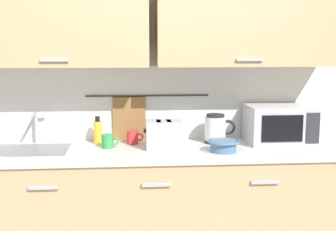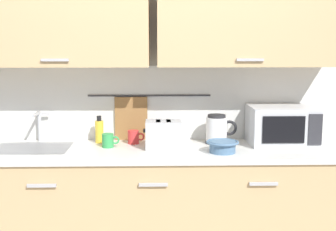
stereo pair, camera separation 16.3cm
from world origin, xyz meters
name	(u,v)px [view 2 (the right image)]	position (x,y,z in m)	size (l,w,h in m)	color
counter_unit	(152,210)	(-0.01, 0.30, 0.46)	(2.53, 0.64, 0.90)	tan
back_wall_assembly	(153,56)	(0.00, 0.53, 1.52)	(3.70, 0.41, 2.50)	silver
sink_faucet	(39,122)	(-0.83, 0.53, 1.04)	(0.09, 0.17, 0.22)	#B2B5BA
microwave	(282,125)	(0.91, 0.41, 1.04)	(0.46, 0.35, 0.27)	silver
electric_kettle	(217,129)	(0.45, 0.44, 1.00)	(0.23, 0.16, 0.21)	black
dish_soap_bottle	(99,131)	(-0.39, 0.48, 0.99)	(0.06, 0.06, 0.20)	yellow
mug_near_sink	(108,140)	(-0.31, 0.33, 0.95)	(0.12, 0.08, 0.09)	green
mixing_bowl	(222,146)	(0.45, 0.16, 0.94)	(0.21, 0.21, 0.08)	#4C7093
toaster	(163,134)	(0.07, 0.29, 1.00)	(0.26, 0.17, 0.19)	#B7BABF
mug_by_kettle	(134,137)	(-0.14, 0.44, 0.95)	(0.12, 0.08, 0.09)	red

